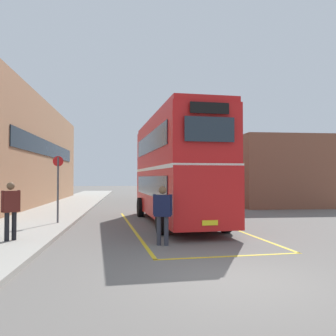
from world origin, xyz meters
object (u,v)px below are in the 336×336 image
(pedestrian_boarding, at_px, (163,211))
(pedestrian_waiting_near, at_px, (11,206))
(single_deck_bus, at_px, (181,182))
(double_decker_bus, at_px, (176,168))
(bus_stop_sign, at_px, (58,183))

(pedestrian_boarding, xyz_separation_m, pedestrian_waiting_near, (-4.61, 0.53, 0.12))
(pedestrian_boarding, relative_size, pedestrian_waiting_near, 1.01)
(single_deck_bus, bearing_deg, double_decker_bus, -99.22)
(single_deck_bus, xyz_separation_m, pedestrian_waiting_near, (-8.01, -18.88, -0.46))
(pedestrian_waiting_near, bearing_deg, single_deck_bus, 67.01)
(double_decker_bus, bearing_deg, pedestrian_waiting_near, -140.97)
(double_decker_bus, distance_m, pedestrian_waiting_near, 7.45)
(pedestrian_boarding, relative_size, bus_stop_sign, 0.63)
(single_deck_bus, relative_size, pedestrian_waiting_near, 5.21)
(pedestrian_waiting_near, bearing_deg, double_decker_bus, 39.03)
(double_decker_bus, height_order, pedestrian_waiting_near, double_decker_bus)
(single_deck_bus, bearing_deg, bus_stop_sign, -117.02)
(pedestrian_waiting_near, relative_size, bus_stop_sign, 0.63)
(double_decker_bus, distance_m, bus_stop_sign, 5.17)
(pedestrian_boarding, xyz_separation_m, bus_stop_sign, (-4.04, 4.84, 0.78))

